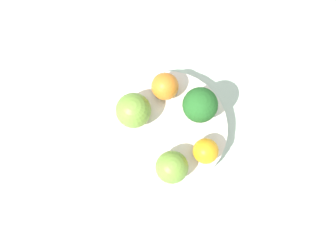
# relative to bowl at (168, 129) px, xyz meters

# --- Properties ---
(ground_plane) EXTENTS (6.00, 6.00, 0.00)m
(ground_plane) POSITION_rel_bowl_xyz_m (0.00, 0.00, -0.04)
(ground_plane) COLOR gray
(table_surface) EXTENTS (1.20, 1.20, 0.02)m
(table_surface) POSITION_rel_bowl_xyz_m (0.00, 0.00, -0.03)
(table_surface) COLOR #B2C6B2
(table_surface) RESTS_ON ground_plane
(bowl) EXTENTS (0.22, 0.22, 0.04)m
(bowl) POSITION_rel_bowl_xyz_m (0.00, 0.00, 0.00)
(bowl) COLOR silver
(bowl) RESTS_ON table_surface
(broccoli) EXTENTS (0.06, 0.06, 0.07)m
(broccoli) POSITION_rel_bowl_xyz_m (0.02, 0.06, 0.06)
(broccoli) COLOR #8CB76B
(broccoli) RESTS_ON bowl
(apple_red) EXTENTS (0.06, 0.06, 0.06)m
(apple_red) POSITION_rel_bowl_xyz_m (-0.06, -0.02, 0.05)
(apple_red) COLOR olive
(apple_red) RESTS_ON bowl
(apple_green) EXTENTS (0.06, 0.06, 0.06)m
(apple_green) POSITION_rel_bowl_xyz_m (0.05, -0.05, 0.05)
(apple_green) COLOR olive
(apple_green) RESTS_ON bowl
(orange_front) EXTENTS (0.05, 0.05, 0.05)m
(orange_front) POSITION_rel_bowl_xyz_m (-0.05, 0.05, 0.04)
(orange_front) COLOR orange
(orange_front) RESTS_ON bowl
(orange_back) EXTENTS (0.04, 0.04, 0.04)m
(orange_back) POSITION_rel_bowl_xyz_m (0.08, 0.01, 0.04)
(orange_back) COLOR orange
(orange_back) RESTS_ON bowl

